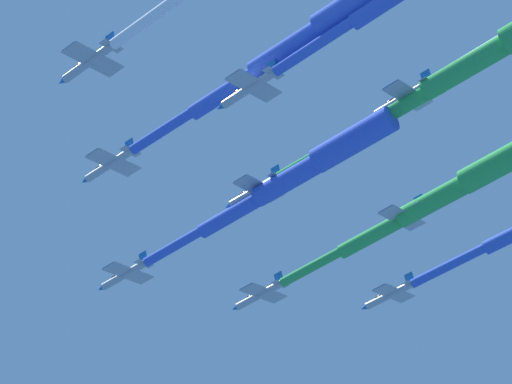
{
  "coord_description": "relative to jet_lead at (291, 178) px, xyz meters",
  "views": [
    {
      "loc": [
        13.92,
        125.49,
        29.2
      ],
      "look_at": [
        0.0,
        0.0,
        149.81
      ],
      "focal_mm": 88.44,
      "sensor_mm": 36.0,
      "label": 1
    }
  ],
  "objects": [
    {
      "name": "jet_starboard_inner",
      "position": [
        -20.27,
        -1.14,
        -0.75
      ],
      "size": [
        39.11,
        42.25,
        4.37
      ],
      "color": "#9EA3AD"
    },
    {
      "name": "jet_port_mid",
      "position": [
        -20.06,
        21.52,
        1.37
      ],
      "size": [
        43.26,
        46.07,
        4.29
      ],
      "color": "#9EA3AD"
    },
    {
      "name": "jet_port_inner",
      "position": [
        2.73,
        20.43,
        2.72
      ],
      "size": [
        39.45,
        42.05,
        4.34
      ],
      "color": "#9EA3AD"
    },
    {
      "name": "jet_lead",
      "position": [
        0.0,
        0.0,
        0.0
      ],
      "size": [
        39.14,
        41.58,
        4.33
      ],
      "color": "#9EA3AD"
    }
  ]
}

